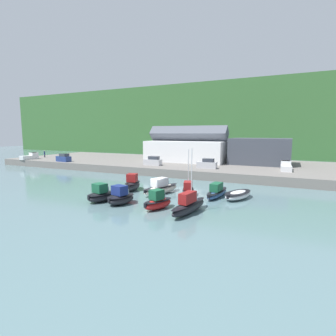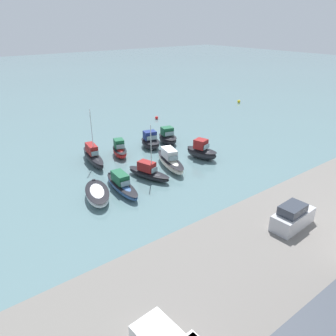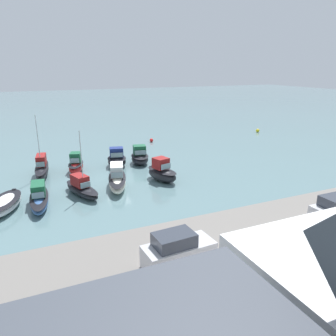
# 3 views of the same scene
# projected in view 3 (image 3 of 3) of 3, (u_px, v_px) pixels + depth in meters

# --- Properties ---
(ground_plane) EXTENTS (320.00, 320.00, 0.00)m
(ground_plane) POSITION_uv_depth(u_px,v_px,m) (119.00, 181.00, 38.51)
(ground_plane) COLOR slate
(moored_boat_0) EXTENTS (3.24, 4.97, 2.75)m
(moored_boat_0) POSITION_uv_depth(u_px,v_px,m) (162.00, 172.00, 38.43)
(moored_boat_0) COLOR black
(moored_boat_0) RESTS_ON ground_plane
(moored_boat_1) EXTENTS (3.80, 7.68, 2.48)m
(moored_boat_1) POSITION_uv_depth(u_px,v_px,m) (117.00, 179.00, 36.63)
(moored_boat_1) COLOR white
(moored_boat_1) RESTS_ON ground_plane
(moored_boat_2) EXTENTS (3.42, 6.30, 6.92)m
(moored_boat_2) POSITION_uv_depth(u_px,v_px,m) (82.00, 188.00, 34.22)
(moored_boat_2) COLOR black
(moored_boat_2) RESTS_ON ground_plane
(moored_boat_3) EXTENTS (2.31, 7.26, 2.10)m
(moored_boat_3) POSITION_uv_depth(u_px,v_px,m) (39.00, 197.00, 31.88)
(moored_boat_3) COLOR #33568E
(moored_boat_3) RESTS_ON ground_plane
(moored_boat_4) EXTENTS (4.15, 6.28, 1.13)m
(moored_boat_4) POSITION_uv_depth(u_px,v_px,m) (5.00, 204.00, 30.68)
(moored_boat_4) COLOR silver
(moored_boat_4) RESTS_ON ground_plane
(moored_boat_5) EXTENTS (3.21, 4.65, 2.52)m
(moored_boat_5) POSITION_uv_depth(u_px,v_px,m) (140.00, 157.00, 45.30)
(moored_boat_5) COLOR black
(moored_boat_5) RESTS_ON ground_plane
(moored_boat_6) EXTENTS (3.33, 4.54, 2.53)m
(moored_boat_6) POSITION_uv_depth(u_px,v_px,m) (117.00, 160.00, 44.05)
(moored_boat_6) COLOR black
(moored_boat_6) RESTS_ON ground_plane
(moored_boat_7) EXTENTS (3.00, 4.76, 2.45)m
(moored_boat_7) POSITION_uv_depth(u_px,v_px,m) (76.00, 165.00, 41.82)
(moored_boat_7) COLOR red
(moored_boat_7) RESTS_ON ground_plane
(moored_boat_8) EXTENTS (2.51, 7.56, 7.59)m
(moored_boat_8) POSITION_uv_depth(u_px,v_px,m) (42.00, 168.00, 40.19)
(moored_boat_8) COLOR black
(moored_boat_8) RESTS_ON ground_plane
(parked_car_0) EXTENTS (4.29, 2.03, 2.16)m
(parked_car_0) POSITION_uv_depth(u_px,v_px,m) (178.00, 252.00, 18.96)
(parked_car_0) COLOR #B7B7BC
(parked_car_0) RESTS_ON quay_promenade
(mooring_buoy_0) EXTENTS (0.71, 0.71, 0.71)m
(mooring_buoy_0) POSITION_uv_depth(u_px,v_px,m) (258.00, 131.00, 66.93)
(mooring_buoy_0) COLOR yellow
(mooring_buoy_0) RESTS_ON ground_plane
(mooring_buoy_1) EXTENTS (0.64, 0.64, 0.64)m
(mooring_buoy_1) POSITION_uv_depth(u_px,v_px,m) (151.00, 140.00, 58.34)
(mooring_buoy_1) COLOR red
(mooring_buoy_1) RESTS_ON ground_plane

